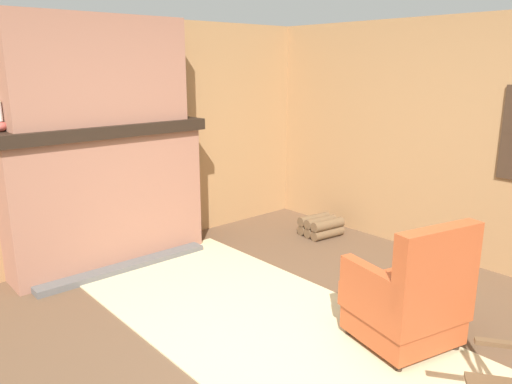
{
  "coord_description": "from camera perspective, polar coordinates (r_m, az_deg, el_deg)",
  "views": [
    {
      "loc": [
        2.04,
        -2.0,
        1.94
      ],
      "look_at": [
        -0.97,
        0.64,
        0.9
      ],
      "focal_mm": 35.0,
      "sensor_mm": 36.0,
      "label": 1
    }
  ],
  "objects": [
    {
      "name": "area_rug",
      "position": [
        3.84,
        2.83,
        -15.7
      ],
      "size": [
        3.98,
        1.61,
        0.01
      ],
      "color": "#C6B789",
      "rests_on": "ground"
    },
    {
      "name": "ground_plane",
      "position": [
        3.46,
        2.76,
        -19.59
      ],
      "size": [
        14.0,
        14.0,
        0.0
      ],
      "primitive_type": "plane",
      "color": "brown"
    },
    {
      "name": "chimney_breast",
      "position": [
        4.9,
        -17.61,
        13.12
      ],
      "size": [
        0.36,
        1.67,
        0.98
      ],
      "color": "#93604C",
      "rests_on": "fireplace_hearth"
    },
    {
      "name": "firewood_stack",
      "position": [
        5.82,
        7.41,
        -3.89
      ],
      "size": [
        0.41,
        0.46,
        0.22
      ],
      "rotation": [
        0.0,
        0.0,
        -0.13
      ],
      "color": "brown",
      "rests_on": "ground"
    },
    {
      "name": "storage_case",
      "position": [
        5.06,
        -14.98,
        8.53
      ],
      "size": [
        0.17,
        0.22,
        0.14
      ],
      "color": "black",
      "rests_on": "fireplace_hearth"
    },
    {
      "name": "wood_panel_wall_left",
      "position": [
        5.17,
        -18.1,
        5.51
      ],
      "size": [
        0.06,
        5.87,
        2.38
      ],
      "color": "#9E7247",
      "rests_on": "ground"
    },
    {
      "name": "fireplace_hearth",
      "position": [
        5.05,
        -16.53,
        -0.43
      ],
      "size": [
        0.62,
        2.0,
        1.38
      ],
      "color": "#93604C",
      "rests_on": "ground"
    },
    {
      "name": "wood_panel_wall_back",
      "position": [
        5.14,
        24.99,
        4.86
      ],
      "size": [
        5.87,
        0.09,
        2.38
      ],
      "color": "#9E7247",
      "rests_on": "ground"
    },
    {
      "name": "armchair",
      "position": [
        3.68,
        17.06,
        -11.73
      ],
      "size": [
        0.77,
        0.79,
        0.94
      ],
      "rotation": [
        0.0,
        0.0,
        2.91
      ],
      "color": "#A84723",
      "rests_on": "ground"
    }
  ]
}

